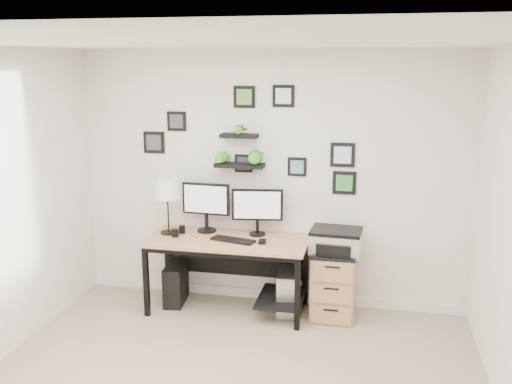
% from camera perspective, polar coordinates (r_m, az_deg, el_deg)
% --- Properties ---
extents(room, '(4.00, 4.00, 4.00)m').
position_cam_1_polar(room, '(6.17, 1.35, -10.18)').
color(room, tan).
rests_on(room, ground).
extents(desk, '(1.60, 0.70, 0.75)m').
position_cam_1_polar(desk, '(5.74, -2.44, -5.85)').
color(desk, tan).
rests_on(desk, ground).
extents(monitor_left, '(0.50, 0.21, 0.51)m').
position_cam_1_polar(monitor_left, '(5.87, -5.02, -1.16)').
color(monitor_left, black).
rests_on(monitor_left, desk).
extents(monitor_right, '(0.51, 0.19, 0.48)m').
position_cam_1_polar(monitor_right, '(5.73, 0.13, -1.61)').
color(monitor_right, black).
rests_on(monitor_right, desk).
extents(keyboard, '(0.46, 0.24, 0.02)m').
position_cam_1_polar(keyboard, '(5.62, -2.32, -4.82)').
color(keyboard, black).
rests_on(keyboard, desk).
extents(mouse, '(0.08, 0.11, 0.03)m').
position_cam_1_polar(mouse, '(5.56, 0.64, -4.98)').
color(mouse, black).
rests_on(mouse, desk).
extents(table_lamp, '(0.28, 0.28, 0.56)m').
position_cam_1_polar(table_lamp, '(5.83, -8.86, 0.15)').
color(table_lamp, black).
rests_on(table_lamp, desk).
extents(mug, '(0.07, 0.07, 0.08)m').
position_cam_1_polar(mug, '(5.80, -8.08, -4.07)').
color(mug, black).
rests_on(mug, desk).
extents(pen_cup, '(0.06, 0.06, 0.08)m').
position_cam_1_polar(pen_cup, '(5.91, -7.40, -3.73)').
color(pen_cup, black).
rests_on(pen_cup, desk).
extents(pc_tower_black, '(0.23, 0.43, 0.41)m').
position_cam_1_polar(pc_tower_black, '(6.09, -8.03, -9.06)').
color(pc_tower_black, black).
rests_on(pc_tower_black, ground).
extents(pc_tower_grey, '(0.23, 0.45, 0.43)m').
position_cam_1_polar(pc_tower_grey, '(5.82, 3.11, -9.92)').
color(pc_tower_grey, gray).
rests_on(pc_tower_grey, ground).
extents(file_cabinet, '(0.43, 0.53, 0.67)m').
position_cam_1_polar(file_cabinet, '(5.75, 7.74, -9.04)').
color(file_cabinet, tan).
rests_on(file_cabinet, ground).
extents(printer, '(0.51, 0.42, 0.22)m').
position_cam_1_polar(printer, '(5.59, 8.00, -4.82)').
color(printer, silver).
rests_on(printer, file_cabinet).
extents(wall_decor, '(2.22, 0.18, 1.07)m').
position_cam_1_polar(wall_decor, '(5.73, -0.95, 4.71)').
color(wall_decor, black).
rests_on(wall_decor, ground).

